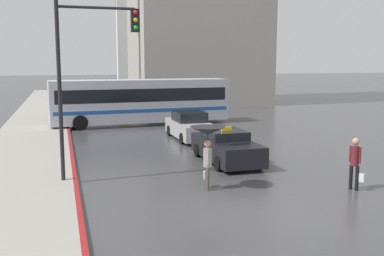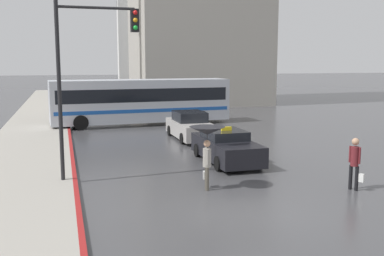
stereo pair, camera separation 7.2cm
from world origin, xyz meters
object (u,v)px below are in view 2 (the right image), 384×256
(sedan_red, at_px, (190,126))
(traffic_light, at_px, (89,59))
(city_bus, at_px, (141,100))
(taxi, at_px, (226,147))
(pedestrian_with_umbrella, at_px, (207,137))
(pedestrian_man, at_px, (355,161))

(sedan_red, bearing_deg, traffic_light, 52.92)
(city_bus, bearing_deg, taxi, -177.03)
(sedan_red, height_order, traffic_light, traffic_light)
(taxi, bearing_deg, pedestrian_with_umbrella, 61.25)
(taxi, bearing_deg, traffic_light, 16.32)
(sedan_red, distance_m, pedestrian_with_umbrella, 10.32)
(city_bus, bearing_deg, traffic_light, 159.76)
(sedan_red, bearing_deg, city_bus, -75.93)
(taxi, relative_size, sedan_red, 0.99)
(pedestrian_man, height_order, traffic_light, traffic_light)
(taxi, bearing_deg, pedestrian_man, 116.52)
(city_bus, height_order, pedestrian_with_umbrella, city_bus)
(traffic_light, bearing_deg, pedestrian_man, -23.17)
(sedan_red, relative_size, traffic_light, 0.73)
(taxi, xyz_separation_m, sedan_red, (0.17, 6.15, 0.04))
(city_bus, relative_size, traffic_light, 1.91)
(traffic_light, bearing_deg, city_bus, 73.42)
(pedestrian_with_umbrella, bearing_deg, pedestrian_man, -94.85)
(pedestrian_with_umbrella, relative_size, pedestrian_man, 1.21)
(pedestrian_with_umbrella, xyz_separation_m, traffic_light, (-3.64, 2.17, 2.57))
(sedan_red, bearing_deg, taxi, 88.46)
(taxi, distance_m, pedestrian_with_umbrella, 4.54)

